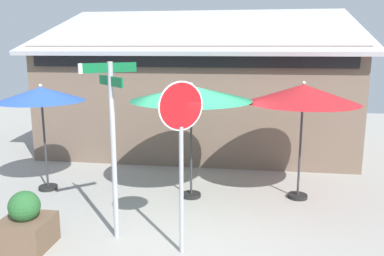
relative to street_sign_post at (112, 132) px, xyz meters
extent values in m
cube|color=#9E9B93|center=(1.24, 0.92, -1.97)|extent=(28.00, 28.00, 0.10)
cube|color=#705B4C|center=(0.62, 6.65, -0.23)|extent=(9.38, 4.61, 3.38)
cube|color=silver|center=(0.62, 6.50, 1.99)|extent=(9.88, 5.14, 1.59)
cube|color=black|center=(0.62, 4.29, 1.11)|extent=(8.78, 0.16, 0.44)
cylinder|color=#A8AAB2|center=(0.00, 0.00, -0.37)|extent=(0.09, 0.09, 3.11)
cube|color=#116B38|center=(0.00, 0.00, 1.09)|extent=(0.72, 0.66, 0.16)
cube|color=#116B38|center=(0.00, 0.00, 0.87)|extent=(0.66, 0.72, 0.16)
cube|color=white|center=(-0.37, -0.33, 1.09)|extent=(0.07, 0.07, 0.16)
cylinder|color=#A8AAB2|center=(1.25, -0.36, -0.86)|extent=(0.07, 0.07, 2.13)
cylinder|color=white|center=(1.25, -0.36, 0.53)|extent=(0.62, 0.49, 0.78)
cylinder|color=red|center=(1.25, -0.36, 0.53)|extent=(0.59, 0.47, 0.73)
cylinder|color=black|center=(-2.44, 2.10, -1.88)|extent=(0.44, 0.44, 0.08)
cylinder|color=#333335|center=(-2.44, 2.10, -0.83)|extent=(0.05, 0.05, 2.18)
cone|color=#2D56B7|center=(-2.44, 2.10, 0.37)|extent=(1.98, 1.98, 0.33)
sphere|color=silver|center=(-2.44, 2.10, 0.56)|extent=(0.08, 0.08, 0.08)
cylinder|color=black|center=(1.04, 2.12, -1.88)|extent=(0.44, 0.44, 0.08)
cylinder|color=#333335|center=(1.04, 2.12, -0.79)|extent=(0.05, 0.05, 2.26)
cone|color=#1E724C|center=(1.04, 2.12, 0.45)|extent=(2.66, 2.66, 0.32)
sphere|color=silver|center=(1.04, 2.12, 0.64)|extent=(0.08, 0.08, 0.08)
cylinder|color=black|center=(3.43, 2.40, -1.88)|extent=(0.44, 0.44, 0.08)
cylinder|color=#333335|center=(3.43, 2.40, -0.82)|extent=(0.05, 0.05, 2.21)
cone|color=#B21E23|center=(3.43, 2.40, 0.44)|extent=(2.40, 2.40, 0.41)
sphere|color=silver|center=(3.43, 2.40, 0.67)|extent=(0.08, 0.08, 0.08)
cube|color=brown|center=(-1.38, -0.58, -1.66)|extent=(0.80, 0.80, 0.52)
sphere|color=#28602D|center=(-1.38, -0.58, -1.18)|extent=(0.52, 0.52, 0.52)
camera|label=1|loc=(2.30, -6.29, 1.42)|focal=36.95mm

